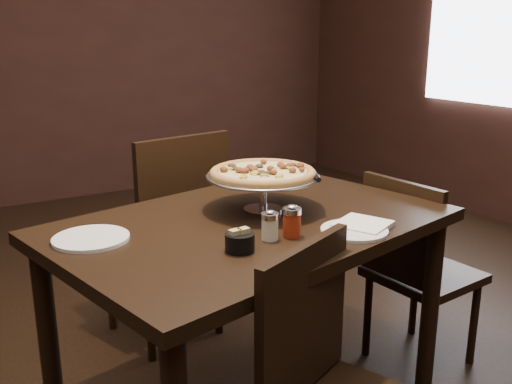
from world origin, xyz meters
TOP-DOWN VIEW (x-y plane):
  - room at (0.06, 0.03)m, footprint 6.04×7.04m
  - dining_table at (0.09, -0.00)m, footprint 1.46×1.13m
  - pizza_stand at (0.17, 0.06)m, footprint 0.40×0.40m
  - parmesan_shaker at (0.03, -0.21)m, footprint 0.05×0.05m
  - pepper_flake_shaker at (0.11, -0.22)m, footprint 0.06×0.06m
  - packet_caddy at (-0.09, -0.24)m, footprint 0.09×0.09m
  - napkin_stack at (0.36, -0.27)m, footprint 0.21×0.21m
  - plate_left at (-0.44, 0.07)m, footprint 0.23×0.23m
  - plate_near at (0.30, -0.29)m, footprint 0.21×0.21m
  - serving_spatula at (0.31, -0.06)m, footprint 0.14×0.14m
  - chair_far at (0.09, 0.75)m, footprint 0.54×0.54m
  - chair_side at (0.90, -0.01)m, footprint 0.44×0.44m

SIDE VIEW (x-z plane):
  - chair_side at x=0.90m, z-range 0.04..0.90m
  - chair_far at x=0.09m, z-range 0.05..1.05m
  - dining_table at x=0.09m, z-range 0.30..1.12m
  - plate_near at x=0.30m, z-range 0.82..0.83m
  - plate_left at x=-0.44m, z-range 0.82..0.83m
  - napkin_stack at x=0.36m, z-range 0.82..0.84m
  - packet_caddy at x=-0.09m, z-range 0.81..0.88m
  - parmesan_shaker at x=0.03m, z-range 0.82..0.91m
  - pepper_flake_shaker at x=0.11m, z-range 0.82..0.92m
  - serving_spatula at x=0.31m, z-range 0.94..0.96m
  - pizza_stand at x=0.17m, z-range 0.87..1.04m
  - room at x=0.06m, z-range -0.02..2.82m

